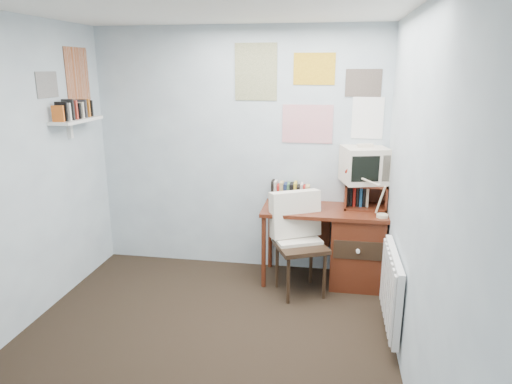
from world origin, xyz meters
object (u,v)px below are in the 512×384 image
desk (350,244)px  wall_shelf (77,120)px  tv_riser (365,195)px  desk_lamp (384,197)px  radiator (392,289)px  crt_tv (364,163)px  desk_chair (301,247)px

desk → wall_shelf: bearing=-171.6°
tv_riser → desk_lamp: bearing=-63.4°
radiator → wall_shelf: bearing=169.1°
crt_tv → desk_chair: bearing=-157.3°
desk_chair → desk_lamp: desk_lamp is taller
tv_riser → crt_tv: 0.32m
desk_lamp → crt_tv: bearing=118.4°
desk_lamp → wall_shelf: size_ratio=0.62×
desk_chair → wall_shelf: size_ratio=1.51×
desk → wall_shelf: wall_shelf is taller
radiator → wall_shelf: 3.15m
desk_lamp → radiator: bearing=-88.6°
crt_tv → wall_shelf: wall_shelf is taller
tv_riser → crt_tv: size_ratio=1.00×
desk_lamp → wall_shelf: wall_shelf is taller
desk_lamp → crt_tv: (-0.17, 0.31, 0.25)m
desk_chair → crt_tv: 1.02m
desk_lamp → tv_riser: bearing=116.1°
desk → tv_riser: size_ratio=3.00×
desk_chair → desk_lamp: 0.89m
desk_chair → tv_riser: tv_riser is taller
desk_chair → wall_shelf: 2.40m
radiator → desk_lamp: bearing=91.9°
desk → radiator: size_ratio=1.50×
crt_tv → wall_shelf: size_ratio=0.65×
desk_chair → tv_riser: bearing=10.6°
crt_tv → radiator: bearing=-94.5°
desk_lamp → tv_riser: desk_lamp is taller
desk → radiator: 0.97m
desk → crt_tv: bearing=54.7°
tv_riser → wall_shelf: (-2.69, -0.49, 0.74)m
desk_chair → desk_lamp: (0.73, 0.13, 0.48)m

